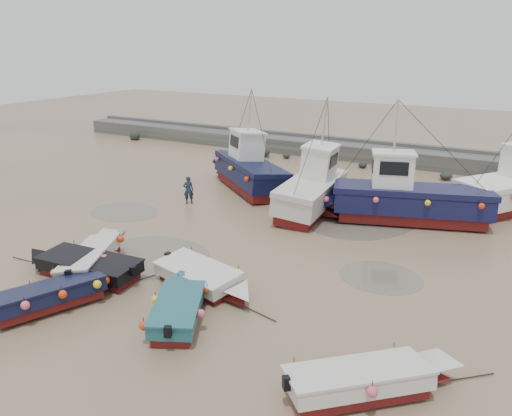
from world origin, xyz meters
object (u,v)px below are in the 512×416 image
(dinghy_5, at_px, (205,276))
(cabin_boat_2, at_px, (399,197))
(dinghy_0, at_px, (95,253))
(person, at_px, (189,203))
(dinghy_1, at_px, (58,291))
(dinghy_4, at_px, (83,263))
(cabin_boat_1, at_px, (313,186))
(dinghy_2, at_px, (179,303))
(dinghy_3, at_px, (372,378))
(cabin_boat_0, at_px, (245,167))

(dinghy_5, height_order, cabin_boat_2, cabin_boat_2)
(dinghy_0, relative_size, person, 3.58)
(dinghy_1, relative_size, dinghy_5, 1.04)
(dinghy_0, distance_m, dinghy_4, 0.97)
(dinghy_4, distance_m, cabin_boat_1, 13.21)
(dinghy_2, height_order, dinghy_3, same)
(cabin_boat_0, distance_m, cabin_boat_1, 5.85)
(dinghy_1, relative_size, dinghy_4, 0.90)
(dinghy_3, bearing_deg, dinghy_5, -153.12)
(dinghy_2, distance_m, person, 12.77)
(cabin_boat_0, relative_size, cabin_boat_2, 0.79)
(dinghy_0, relative_size, dinghy_2, 1.15)
(dinghy_4, distance_m, person, 9.91)
(dinghy_0, bearing_deg, dinghy_5, -19.68)
(dinghy_1, relative_size, cabin_boat_0, 0.69)
(dinghy_2, xyz_separation_m, dinghy_5, (-0.43, 2.16, -0.01))
(cabin_boat_0, bearing_deg, cabin_boat_2, -59.93)
(dinghy_4, relative_size, dinghy_5, 1.16)
(dinghy_1, relative_size, cabin_boat_1, 0.62)
(dinghy_4, xyz_separation_m, dinghy_5, (4.98, 1.42, 0.01))
(dinghy_4, height_order, cabin_boat_2, cabin_boat_2)
(dinghy_4, bearing_deg, cabin_boat_0, -1.64)
(dinghy_0, xyz_separation_m, cabin_boat_2, (9.73, 11.76, 0.76))
(dinghy_3, height_order, dinghy_5, same)
(person, bearing_deg, dinghy_0, 60.77)
(dinghy_2, height_order, person, dinghy_2)
(dinghy_4, relative_size, person, 4.06)
(dinghy_1, bearing_deg, dinghy_2, 41.15)
(dinghy_2, distance_m, dinghy_5, 2.20)
(dinghy_4, bearing_deg, person, 6.51)
(dinghy_0, xyz_separation_m, cabin_boat_1, (5.08, 11.34, 0.81))
(dinghy_0, height_order, person, dinghy_0)
(dinghy_3, bearing_deg, dinghy_4, -138.51)
(dinghy_0, xyz_separation_m, dinghy_1, (1.36, -3.08, 0.00))
(dinghy_2, relative_size, dinghy_5, 0.89)
(dinghy_5, bearing_deg, cabin_boat_0, -142.51)
(dinghy_4, height_order, dinghy_5, same)
(dinghy_0, distance_m, person, 8.94)
(dinghy_2, bearing_deg, dinghy_5, 74.15)
(dinghy_5, distance_m, cabin_boat_2, 12.15)
(cabin_boat_1, bearing_deg, dinghy_5, -93.68)
(dinghy_4, bearing_deg, dinghy_3, -101.06)
(dinghy_3, bearing_deg, dinghy_1, -128.25)
(dinghy_3, xyz_separation_m, dinghy_5, (-7.31, 2.83, 0.01))
(dinghy_0, bearing_deg, dinghy_3, -35.51)
(dinghy_1, bearing_deg, dinghy_4, 140.33)
(dinghy_1, bearing_deg, cabin_boat_2, 83.80)
(dinghy_5, xyz_separation_m, cabin_boat_1, (-0.17, 10.86, 0.81))
(person, bearing_deg, dinghy_2, 85.24)
(dinghy_0, xyz_separation_m, cabin_boat_0, (-0.44, 13.27, 0.80))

